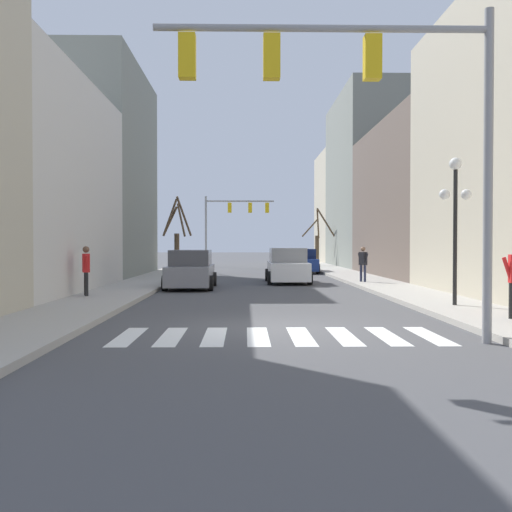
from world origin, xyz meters
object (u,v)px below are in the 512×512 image
object	(u,v)px
street_tree_left_mid	(177,238)
pedestrian_on_right_sidewalk	(363,261)
car_parked_right_mid	(191,270)
pedestrian_on_left_sidewalk	(86,266)
street_lamp_right_corner	(455,201)
traffic_signal_near	(366,96)
traffic_signal_far	(231,215)
car_at_intersection	(302,262)
street_tree_left_far	(318,242)
car_parked_left_near	(288,267)

from	to	relation	value
street_tree_left_mid	pedestrian_on_right_sidewalk	bearing A→B (deg)	-48.81
car_parked_right_mid	pedestrian_on_left_sidewalk	distance (m)	6.14
street_lamp_right_corner	pedestrian_on_left_sidewalk	world-z (taller)	street_lamp_right_corner
traffic_signal_near	pedestrian_on_left_sidewalk	xyz separation A→B (m)	(-7.76, 9.12, -3.61)
traffic_signal_far	car_at_intersection	size ratio (longest dim) A/B	1.23
traffic_signal_near	pedestrian_on_left_sidewalk	bearing A→B (deg)	130.41
traffic_signal_near	pedestrian_on_right_sidewalk	distance (m)	17.18
street_lamp_right_corner	street_tree_left_far	xyz separation A→B (m)	(-0.03, 32.33, -1.10)
car_parked_right_mid	street_tree_left_far	world-z (taller)	street_tree_left_far
car_parked_left_near	street_tree_left_mid	world-z (taller)	street_tree_left_mid
pedestrian_on_right_sidewalk	street_lamp_right_corner	bearing A→B (deg)	-24.81
car_parked_left_near	street_tree_left_far	xyz separation A→B (m)	(3.97, 20.14, 1.27)
pedestrian_on_left_sidewalk	pedestrian_on_right_sidewalk	xyz separation A→B (m)	(10.99, 7.36, -0.03)
traffic_signal_near	car_parked_right_mid	size ratio (longest dim) A/B	1.43
traffic_signal_far	street_tree_left_far	xyz separation A→B (m)	(7.19, -0.51, -2.27)
traffic_signal_far	street_tree_left_far	distance (m)	7.56
street_tree_left_far	traffic_signal_near	bearing A→B (deg)	-95.63
traffic_signal_far	car_parked_left_near	distance (m)	21.19
car_parked_right_mid	pedestrian_on_right_sidewalk	bearing A→B (deg)	-75.25
car_parked_left_near	street_lamp_right_corner	bearing A→B (deg)	-161.87
car_parked_left_near	pedestrian_on_left_sidewalk	size ratio (longest dim) A/B	2.77
car_parked_left_near	pedestrian_on_right_sidewalk	bearing A→B (deg)	-113.87
car_parked_left_near	pedestrian_on_left_sidewalk	world-z (taller)	pedestrian_on_left_sidewalk
street_lamp_right_corner	car_at_intersection	world-z (taller)	street_lamp_right_corner
traffic_signal_far	car_parked_right_mid	xyz separation A→B (m)	(-1.23, -24.24, -3.57)
street_tree_left_far	street_tree_left_mid	bearing A→B (deg)	-135.92
traffic_signal_near	street_tree_left_mid	size ratio (longest dim) A/B	1.32
street_lamp_right_corner	street_tree_left_far	world-z (taller)	street_tree_left_far
pedestrian_on_left_sidewalk	street_tree_left_mid	world-z (taller)	street_tree_left_mid
street_lamp_right_corner	car_at_intersection	size ratio (longest dim) A/B	0.89
pedestrian_on_left_sidewalk	pedestrian_on_right_sidewalk	size ratio (longest dim) A/B	1.03
street_lamp_right_corner	car_parked_left_near	size ratio (longest dim) A/B	0.91
car_parked_left_near	pedestrian_on_left_sidewalk	distance (m)	11.66
car_at_intersection	pedestrian_on_left_sidewalk	world-z (taller)	pedestrian_on_left_sidewalk
pedestrian_on_left_sidewalk	pedestrian_on_right_sidewalk	distance (m)	13.23
street_tree_left_mid	traffic_signal_far	bearing A→B (deg)	72.60
car_parked_right_mid	car_parked_left_near	bearing A→B (deg)	-51.09
car_parked_left_near	street_tree_left_mid	bearing A→B (deg)	33.56
traffic_signal_near	street_tree_left_far	distance (m)	38.41
pedestrian_on_left_sidewalk	street_tree_left_mid	size ratio (longest dim) A/B	0.34
traffic_signal_near	car_parked_left_near	distance (m)	18.43
car_parked_right_mid	street_tree_left_far	bearing A→B (deg)	-19.53
traffic_signal_near	car_at_intersection	distance (m)	28.66
traffic_signal_far	street_tree_left_mid	distance (m)	11.41
traffic_signal_near	street_tree_left_far	size ratio (longest dim) A/B	1.37
car_at_intersection	street_tree_left_mid	xyz separation A→B (m)	(-8.28, -0.42, 1.60)
pedestrian_on_right_sidewalk	street_tree_left_mid	distance (m)	15.25
car_parked_left_near	street_tree_left_far	distance (m)	20.56
traffic_signal_far	street_tree_left_mid	bearing A→B (deg)	-107.40
traffic_signal_near	traffic_signal_far	xyz separation A→B (m)	(-3.43, 38.64, -0.42)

